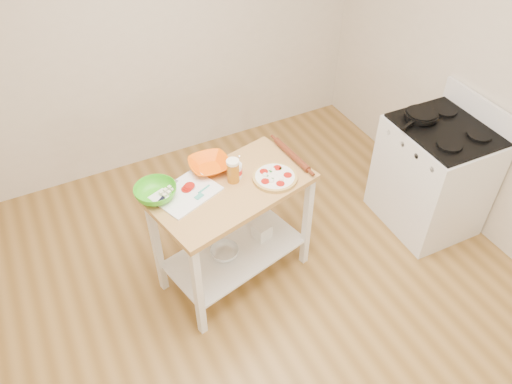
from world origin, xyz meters
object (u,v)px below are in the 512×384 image
object	(u,v)px
yogurt_tub	(236,171)
shelf_glass_bowl	(225,252)
orange_bowl	(209,165)
rolling_pin	(292,155)
knife	(164,196)
beer_pint	(233,171)
prep_island	(233,214)
cutting_board	(185,193)
green_bowl	(156,192)
pizza	(275,177)
gas_stove	(433,175)
skillet	(421,115)
spatula	(202,192)
shelf_bin	(262,231)

from	to	relation	value
yogurt_tub	shelf_glass_bowl	bearing A→B (deg)	-150.85
orange_bowl	rolling_pin	xyz separation A→B (m)	(0.57, -0.14, -0.01)
knife	beer_pint	distance (m)	0.48
prep_island	beer_pint	xyz separation A→B (m)	(0.04, 0.05, 0.34)
cutting_board	green_bowl	bearing A→B (deg)	143.39
cutting_board	yogurt_tub	distance (m)	0.37
pizza	rolling_pin	xyz separation A→B (m)	(0.22, 0.15, 0.01)
prep_island	yogurt_tub	size ratio (longest dim) A/B	6.23
prep_island	rolling_pin	world-z (taller)	rolling_pin
gas_stove	skillet	xyz separation A→B (m)	(-0.10, 0.18, 0.50)
gas_stove	rolling_pin	xyz separation A→B (m)	(-1.19, 0.27, 0.45)
pizza	spatula	distance (m)	0.50
orange_bowl	shelf_glass_bowl	world-z (taller)	orange_bowl
pizza	knife	distance (m)	0.74
spatula	green_bowl	xyz separation A→B (m)	(-0.27, 0.11, 0.03)
rolling_pin	shelf_bin	bearing A→B (deg)	-168.56
gas_stove	yogurt_tub	xyz separation A→B (m)	(-1.64, 0.26, 0.48)
knife	pizza	bearing A→B (deg)	-50.25
yogurt_tub	rolling_pin	distance (m)	0.45
spatula	shelf_bin	bearing A→B (deg)	-20.65
gas_stove	spatula	xyz separation A→B (m)	(-1.91, 0.20, 0.44)
gas_stove	knife	bearing A→B (deg)	174.39
shelf_glass_bowl	shelf_bin	size ratio (longest dim) A/B	1.79
pizza	rolling_pin	bearing A→B (deg)	34.80
pizza	knife	bearing A→B (deg)	167.73
skillet	shelf_glass_bowl	bearing A→B (deg)	161.65
rolling_pin	spatula	bearing A→B (deg)	-174.40
gas_stove	yogurt_tub	size ratio (longest dim) A/B	5.84
spatula	shelf_glass_bowl	size ratio (longest dim) A/B	0.65
spatula	green_bowl	size ratio (longest dim) A/B	0.50
skillet	spatula	size ratio (longest dim) A/B	2.84
pizza	rolling_pin	distance (m)	0.27
orange_bowl	skillet	bearing A→B (deg)	-7.86
rolling_pin	pizza	bearing A→B (deg)	-145.20
beer_pint	rolling_pin	world-z (taller)	beer_pint
beer_pint	yogurt_tub	xyz separation A→B (m)	(0.03, 0.03, -0.03)
knife	yogurt_tub	bearing A→B (deg)	-39.99
green_bowl	spatula	bearing A→B (deg)	-21.15
knife	beer_pint	xyz separation A→B (m)	(0.47, -0.05, 0.07)
beer_pint	gas_stove	bearing A→B (deg)	-7.73
rolling_pin	shelf_bin	xyz separation A→B (m)	(-0.26, -0.05, -0.60)
gas_stove	beer_pint	size ratio (longest dim) A/B	6.47
prep_island	skillet	xyz separation A→B (m)	(1.60, 0.01, 0.33)
prep_island	orange_bowl	distance (m)	0.38
prep_island	skillet	world-z (taller)	skillet
green_bowl	shelf_bin	bearing A→B (deg)	-6.92
orange_bowl	pizza	bearing A→B (deg)	-40.64
yogurt_tub	shelf_glass_bowl	xyz separation A→B (m)	(-0.15, -0.08, -0.66)
knife	shelf_glass_bowl	size ratio (longest dim) A/B	1.03
pizza	yogurt_tub	xyz separation A→B (m)	(-0.22, 0.14, 0.04)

